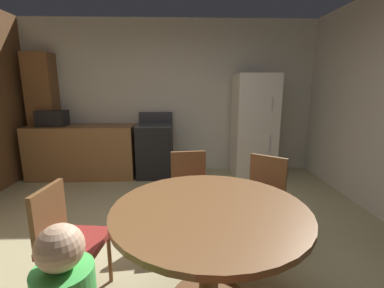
{
  "coord_description": "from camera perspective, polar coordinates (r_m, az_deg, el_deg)",
  "views": [
    {
      "loc": [
        0.2,
        -2.08,
        1.56
      ],
      "look_at": [
        0.31,
        1.09,
        0.87
      ],
      "focal_mm": 25.07,
      "sensor_mm": 36.0,
      "label": 1
    }
  ],
  "objects": [
    {
      "name": "chair_northeast",
      "position": [
        2.83,
        14.86,
        -10.21
      ],
      "size": [
        0.56,
        0.56,
        0.87
      ],
      "rotation": [
        0.0,
        0.0,
        4.07
      ],
      "color": "brown",
      "rests_on": "ground"
    },
    {
      "name": "oven_range",
      "position": [
        4.72,
        -7.84,
        -1.24
      ],
      "size": [
        0.6,
        0.6,
        1.1
      ],
      "color": "black",
      "rests_on": "ground"
    },
    {
      "name": "ground_plane",
      "position": [
        2.61,
        -6.69,
        -24.61
      ],
      "size": [
        14.0,
        14.0,
        0.0
      ],
      "primitive_type": "plane",
      "color": "tan"
    },
    {
      "name": "refrigerator",
      "position": [
        4.73,
        13.01,
        3.66
      ],
      "size": [
        0.68,
        0.68,
        1.76
      ],
      "color": "silver",
      "rests_on": "ground"
    },
    {
      "name": "chair_west",
      "position": [
        2.24,
        -25.15,
        -17.27
      ],
      "size": [
        0.44,
        0.44,
        0.87
      ],
      "rotation": [
        0.0,
        0.0,
        6.18
      ],
      "color": "brown",
      "rests_on": "ground"
    },
    {
      "name": "pantry_column",
      "position": [
        5.34,
        -28.81,
        5.26
      ],
      "size": [
        0.44,
        0.36,
        2.1
      ],
      "primitive_type": "cube",
      "color": "brown",
      "rests_on": "ground"
    },
    {
      "name": "dining_table",
      "position": [
        1.93,
        3.74,
        -17.29
      ],
      "size": [
        1.33,
        1.33,
        0.76
      ],
      "color": "brown",
      "rests_on": "ground"
    },
    {
      "name": "chair_north",
      "position": [
        2.9,
        -0.48,
        -9.2
      ],
      "size": [
        0.44,
        0.44,
        0.87
      ],
      "rotation": [
        0.0,
        0.0,
        4.82
      ],
      "color": "brown",
      "rests_on": "ground"
    },
    {
      "name": "microwave",
      "position": [
        5.09,
        -27.56,
        4.89
      ],
      "size": [
        0.44,
        0.32,
        0.26
      ],
      "primitive_type": "cube",
      "color": "black",
      "rests_on": "kitchen_counter"
    },
    {
      "name": "wall_back",
      "position": [
        4.97,
        -4.41,
        9.8
      ],
      "size": [
        5.43,
        0.12,
        2.7
      ],
      "primitive_type": "cube",
      "color": "beige",
      "rests_on": "ground"
    },
    {
      "name": "kitchen_counter",
      "position": [
        5.01,
        -22.13,
        -1.48
      ],
      "size": [
        1.78,
        0.6,
        0.9
      ],
      "primitive_type": "cube",
      "color": "olive",
      "rests_on": "ground"
    }
  ]
}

